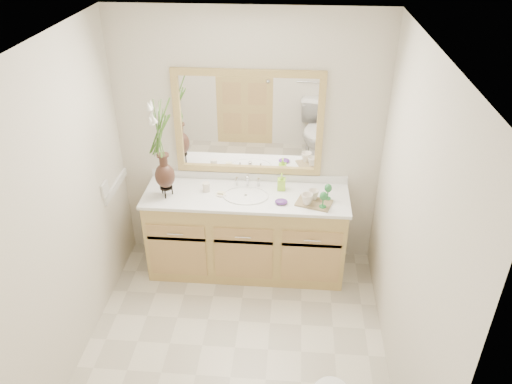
# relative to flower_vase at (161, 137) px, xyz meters

# --- Properties ---
(floor) EXTENTS (2.60, 2.60, 0.00)m
(floor) POSITION_rel_flower_vase_xyz_m (0.70, -0.95, -1.40)
(floor) COLOR beige
(floor) RESTS_ON ground
(ceiling) EXTENTS (2.40, 2.60, 0.02)m
(ceiling) POSITION_rel_flower_vase_xyz_m (0.70, -0.95, 1.00)
(ceiling) COLOR white
(ceiling) RESTS_ON wall_back
(wall_back) EXTENTS (2.40, 0.02, 2.40)m
(wall_back) POSITION_rel_flower_vase_xyz_m (0.70, 0.35, -0.20)
(wall_back) COLOR silver
(wall_back) RESTS_ON floor
(wall_left) EXTENTS (0.02, 2.60, 2.40)m
(wall_left) POSITION_rel_flower_vase_xyz_m (-0.50, -0.95, -0.20)
(wall_left) COLOR silver
(wall_left) RESTS_ON floor
(wall_right) EXTENTS (0.02, 2.60, 2.40)m
(wall_right) POSITION_rel_flower_vase_xyz_m (1.90, -0.95, -0.20)
(wall_right) COLOR silver
(wall_right) RESTS_ON floor
(vanity) EXTENTS (1.80, 0.55, 0.80)m
(vanity) POSITION_rel_flower_vase_xyz_m (0.70, 0.07, -1.00)
(vanity) COLOR tan
(vanity) RESTS_ON floor
(counter) EXTENTS (1.84, 0.57, 0.03)m
(counter) POSITION_rel_flower_vase_xyz_m (0.70, 0.07, -0.59)
(counter) COLOR white
(counter) RESTS_ON vanity
(sink) EXTENTS (0.38, 0.34, 0.23)m
(sink) POSITION_rel_flower_vase_xyz_m (0.70, 0.05, -0.62)
(sink) COLOR white
(sink) RESTS_ON counter
(mirror) EXTENTS (1.32, 0.04, 0.97)m
(mirror) POSITION_rel_flower_vase_xyz_m (0.70, 0.33, 0.00)
(mirror) COLOR white
(mirror) RESTS_ON wall_back
(switch_plate) EXTENTS (0.02, 0.12, 0.12)m
(switch_plate) POSITION_rel_flower_vase_xyz_m (-0.48, -0.18, -0.42)
(switch_plate) COLOR white
(switch_plate) RESTS_ON wall_left
(flower_vase) EXTENTS (0.20, 0.20, 0.84)m
(flower_vase) POSITION_rel_flower_vase_xyz_m (0.00, 0.00, 0.00)
(flower_vase) COLOR black
(flower_vase) RESTS_ON counter
(tumbler) EXTENTS (0.06, 0.06, 0.08)m
(tumbler) POSITION_rel_flower_vase_xyz_m (0.34, 0.10, -0.53)
(tumbler) COLOR silver
(tumbler) RESTS_ON counter
(soap_dish) EXTENTS (0.09, 0.09, 0.03)m
(soap_dish) POSITION_rel_flower_vase_xyz_m (0.48, 0.05, -0.56)
(soap_dish) COLOR silver
(soap_dish) RESTS_ON counter
(soap_bottle) EXTENTS (0.07, 0.07, 0.15)m
(soap_bottle) POSITION_rel_flower_vase_xyz_m (1.01, 0.19, -0.50)
(soap_bottle) COLOR #A5EB37
(soap_bottle) RESTS_ON counter
(purple_dish) EXTENTS (0.12, 0.09, 0.04)m
(purple_dish) POSITION_rel_flower_vase_xyz_m (1.02, -0.06, -0.55)
(purple_dish) COLOR #52287A
(purple_dish) RESTS_ON counter
(tray) EXTENTS (0.34, 0.28, 0.01)m
(tray) POSITION_rel_flower_vase_xyz_m (1.31, -0.03, -0.56)
(tray) COLOR brown
(tray) RESTS_ON counter
(mug_left) EXTENTS (0.11, 0.11, 0.10)m
(mug_left) POSITION_rel_flower_vase_xyz_m (1.24, -0.07, -0.50)
(mug_left) COLOR silver
(mug_left) RESTS_ON tray
(mug_right) EXTENTS (0.10, 0.09, 0.09)m
(mug_right) POSITION_rel_flower_vase_xyz_m (1.30, 0.02, -0.51)
(mug_right) COLOR silver
(mug_right) RESTS_ON tray
(goblet_front) EXTENTS (0.07, 0.07, 0.15)m
(goblet_front) POSITION_rel_flower_vase_xyz_m (1.38, -0.10, -0.46)
(goblet_front) COLOR #267236
(goblet_front) RESTS_ON tray
(goblet_back) EXTENTS (0.07, 0.07, 0.15)m
(goblet_back) POSITION_rel_flower_vase_xyz_m (1.42, 0.03, -0.46)
(goblet_back) COLOR #267236
(goblet_back) RESTS_ON tray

